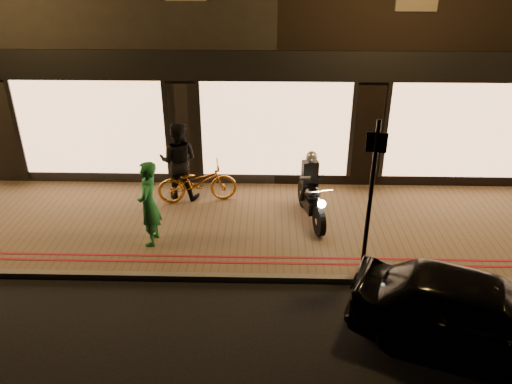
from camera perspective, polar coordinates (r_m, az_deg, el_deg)
ground at (r=9.49m, az=2.25°, el=-10.29°), size 90.00×90.00×0.00m
sidewalk at (r=11.12m, az=2.17°, el=-3.82°), size 50.00×4.00×0.12m
kerb_stone at (r=9.50m, az=2.25°, el=-9.82°), size 50.00×0.14×0.12m
red_kerb_lines at (r=9.87m, az=2.23°, el=-7.79°), size 50.00×0.26×0.01m
motorcycle at (r=11.04m, az=6.32°, el=-0.24°), size 0.69×1.93×1.59m
sign_post at (r=8.94m, az=13.00°, el=0.01°), size 0.35×0.10×3.00m
bicycle_gold at (r=11.87m, az=-6.72°, el=1.10°), size 1.96×0.99×0.98m
person_green at (r=10.20m, az=-12.15°, el=-1.32°), size 0.44×0.66×1.80m
person_dark at (r=11.93m, az=-8.85°, el=3.52°), size 0.99×0.80×1.91m
parked_car at (r=8.49m, az=23.79°, el=-12.62°), size 4.09×2.86×1.29m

